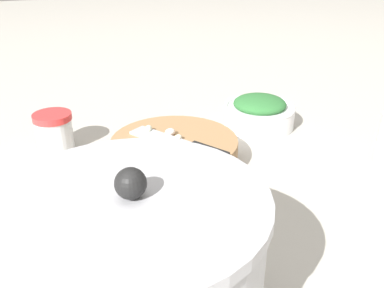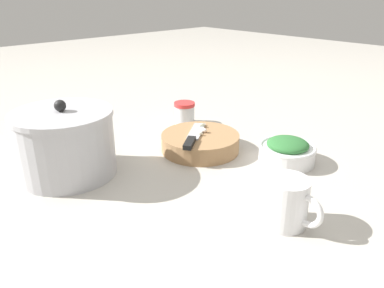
% 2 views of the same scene
% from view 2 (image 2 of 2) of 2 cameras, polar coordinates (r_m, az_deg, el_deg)
% --- Properties ---
extents(ground_plane, '(5.00, 5.00, 0.00)m').
position_cam_2_polar(ground_plane, '(1.02, 1.41, -2.52)').
color(ground_plane, '#B2ADA3').
extents(cutting_board, '(0.22, 0.22, 0.05)m').
position_cam_2_polar(cutting_board, '(1.07, 1.27, 0.26)').
color(cutting_board, '#9E754C').
rests_on(cutting_board, ground_plane).
extents(chef_knife, '(0.14, 0.18, 0.01)m').
position_cam_2_polar(chef_knife, '(1.03, 0.18, 1.12)').
color(chef_knife, black).
rests_on(chef_knife, cutting_board).
extents(garlic_cloves, '(0.06, 0.07, 0.01)m').
position_cam_2_polar(garlic_cloves, '(1.08, 1.55, 2.26)').
color(garlic_cloves, beige).
rests_on(garlic_cloves, cutting_board).
extents(herb_bowl, '(0.15, 0.15, 0.07)m').
position_cam_2_polar(herb_bowl, '(1.03, 14.28, -1.03)').
color(herb_bowl, white).
rests_on(herb_bowl, ground_plane).
extents(spice_jar, '(0.07, 0.07, 0.07)m').
position_cam_2_polar(spice_jar, '(1.28, -1.15, 4.78)').
color(spice_jar, silver).
rests_on(spice_jar, ground_plane).
extents(coffee_mug, '(0.13, 0.09, 0.10)m').
position_cam_2_polar(coffee_mug, '(0.76, 14.26, -8.62)').
color(coffee_mug, white).
rests_on(coffee_mug, ground_plane).
extents(stock_pot, '(0.24, 0.24, 0.19)m').
position_cam_2_polar(stock_pot, '(0.97, -18.73, 0.13)').
color(stock_pot, '#B2B2B7').
rests_on(stock_pot, ground_plane).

